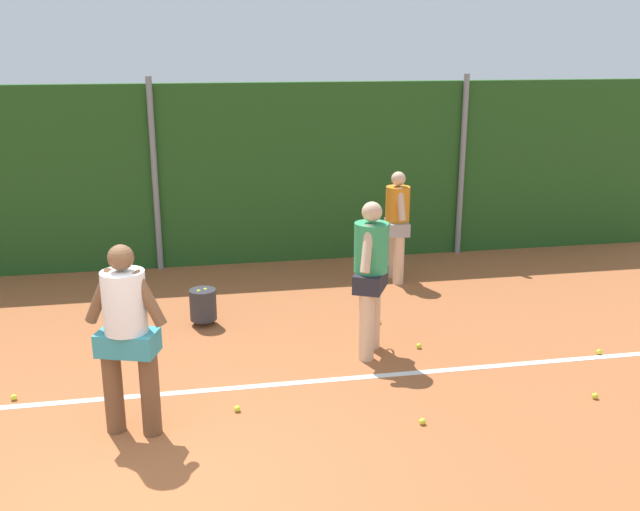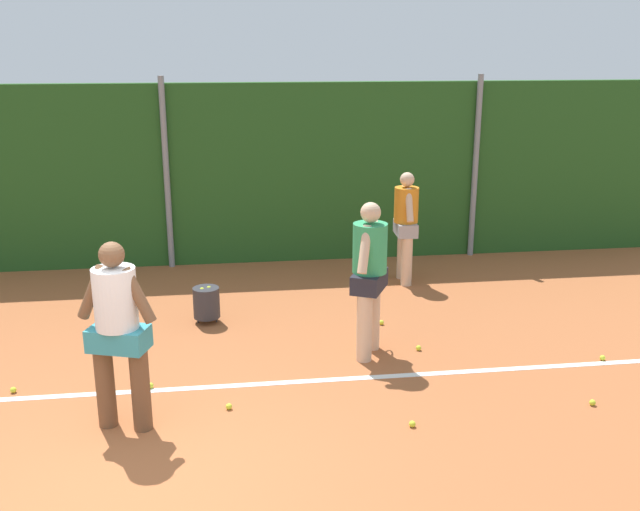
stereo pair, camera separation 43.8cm
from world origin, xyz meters
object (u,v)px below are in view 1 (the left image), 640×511
at_px(player_midcourt, 371,270).
at_px(tennis_ball_8, 237,409).
at_px(player_foreground_near, 127,330).
at_px(ball_hopper, 203,304).
at_px(tennis_ball_9, 155,390).
at_px(tennis_ball_3, 595,396).
at_px(player_backcourt_far, 397,220).
at_px(tennis_ball_6, 419,346).
at_px(tennis_ball_5, 379,321).
at_px(tennis_ball_7, 422,421).
at_px(tennis_ball_2, 599,352).
at_px(tennis_ball_10, 14,397).

bearing_deg(player_midcourt, tennis_ball_8, 151.29).
xyz_separation_m(player_foreground_near, ball_hopper, (0.76, 2.72, -0.78)).
height_order(tennis_ball_8, tennis_ball_9, same).
bearing_deg(ball_hopper, tennis_ball_3, -35.78).
height_order(player_backcourt_far, tennis_ball_6, player_backcourt_far).
relative_size(player_midcourt, tennis_ball_3, 28.89).
bearing_deg(ball_hopper, tennis_ball_5, -9.80).
height_order(player_midcourt, tennis_ball_6, player_midcourt).
xyz_separation_m(player_backcourt_far, tennis_ball_3, (0.96, -4.30, -0.96)).
bearing_deg(player_foreground_near, player_backcourt_far, 65.22).
bearing_deg(player_backcourt_far, tennis_ball_5, -20.53).
bearing_deg(player_midcourt, player_backcourt_far, 3.92).
bearing_deg(tennis_ball_8, player_backcourt_far, 53.74).
bearing_deg(tennis_ball_7, tennis_ball_8, 161.44).
distance_m(player_foreground_near, player_midcourt, 3.08).
bearing_deg(tennis_ball_2, ball_hopper, 158.34).
height_order(player_midcourt, tennis_ball_7, player_midcourt).
relative_size(tennis_ball_6, tennis_ball_9, 1.00).
xyz_separation_m(tennis_ball_2, tennis_ball_10, (-6.82, 0.07, 0.00)).
distance_m(tennis_ball_9, tennis_ball_10, 1.48).
distance_m(ball_hopper, tennis_ball_8, 2.53).
xyz_separation_m(player_midcourt, tennis_ball_10, (-4.05, -0.49, -1.04)).
height_order(tennis_ball_5, tennis_ball_10, same).
height_order(tennis_ball_9, tennis_ball_10, same).
distance_m(tennis_ball_5, tennis_ball_7, 2.72).
bearing_deg(tennis_ball_7, ball_hopper, 123.62).
bearing_deg(tennis_ball_10, player_foreground_near, -34.68).
relative_size(tennis_ball_3, tennis_ball_6, 1.00).
xyz_separation_m(player_foreground_near, tennis_ball_5, (3.11, 2.31, -1.04)).
bearing_deg(tennis_ball_6, tennis_ball_2, -15.33).
height_order(player_backcourt_far, tennis_ball_2, player_backcourt_far).
distance_m(player_foreground_near, tennis_ball_10, 1.91).
bearing_deg(tennis_ball_3, player_midcourt, 142.34).
height_order(tennis_ball_2, tennis_ball_10, same).
height_order(player_midcourt, ball_hopper, player_midcourt).
relative_size(tennis_ball_3, tennis_ball_7, 1.00).
bearing_deg(ball_hopper, player_midcourt, -33.70).
bearing_deg(tennis_ball_2, player_backcourt_far, 116.77).
height_order(player_foreground_near, tennis_ball_5, player_foreground_near).
relative_size(tennis_ball_3, tennis_ball_10, 1.00).
distance_m(tennis_ball_5, tennis_ball_9, 3.30).
height_order(tennis_ball_2, tennis_ball_8, same).
height_order(tennis_ball_5, tennis_ball_9, same).
distance_m(player_backcourt_far, ball_hopper, 3.46).
xyz_separation_m(player_backcourt_far, tennis_ball_10, (-5.18, -3.18, -0.96)).
bearing_deg(tennis_ball_8, player_foreground_near, -168.08).
xyz_separation_m(player_backcourt_far, tennis_ball_6, (-0.48, -2.67, -0.96)).
relative_size(tennis_ball_7, tennis_ball_8, 1.00).
xyz_separation_m(player_foreground_near, tennis_ball_7, (2.83, -0.39, -1.04)).
xyz_separation_m(tennis_ball_2, tennis_ball_7, (-2.68, -1.23, 0.00)).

